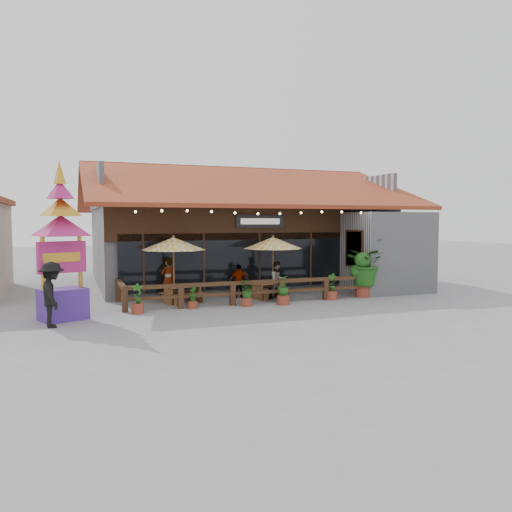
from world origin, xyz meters
name	(u,v)px	position (x,y,z in m)	size (l,w,h in m)	color
ground	(287,300)	(0.00, 0.00, 0.00)	(100.00, 100.00, 0.00)	gray
restaurant_building	(241,240)	(0.26, 6.61, 2.21)	(15.50, 14.73, 6.09)	#9E9EA3
patio_railing	(237,288)	(-2.25, -0.27, 0.61)	(10.00, 2.60, 0.92)	#452C18
umbrella_left	(174,244)	(-4.51, 0.70, 2.33)	(3.31, 3.31, 2.67)	brown
umbrella_right	(273,243)	(-0.36, 0.65, 2.30)	(3.00, 3.00, 2.63)	brown
picnic_table_left	(183,291)	(-4.15, 0.78, 0.46)	(1.70, 1.57, 0.68)	brown
picnic_table_right	(268,288)	(-0.58, 0.59, 0.45)	(1.72, 1.61, 0.67)	brown
thai_sign_tower	(61,230)	(-8.52, -1.20, 2.93)	(2.66, 2.66, 5.54)	#47268B
tropical_plant	(363,264)	(3.34, -0.38, 1.40)	(2.07, 2.21, 2.45)	maroon
diner_a	(168,279)	(-4.60, 1.46, 0.87)	(0.64, 0.42, 1.74)	#331E10
diner_b	(278,280)	(-0.27, 0.33, 0.77)	(0.75, 0.59, 1.55)	#331E10
diner_c	(239,281)	(-1.64, 1.26, 0.70)	(0.82, 0.34, 1.40)	#331E10
pedestrian	(52,295)	(-8.82, -2.31, 1.00)	(1.29, 0.74, 1.99)	black
planter_a	(138,301)	(-6.11, -0.92, 0.44)	(0.43, 0.43, 1.05)	maroon
planter_b	(193,298)	(-4.09, -0.63, 0.38)	(0.34, 0.34, 0.84)	maroon
planter_c	(247,292)	(-2.07, -0.87, 0.54)	(0.76, 0.74, 0.96)	maroon
planter_d	(283,291)	(-0.64, -1.06, 0.54)	(0.59, 0.59, 1.12)	maroon
planter_e	(332,289)	(1.72, -0.61, 0.46)	(0.44, 0.46, 1.09)	maroon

